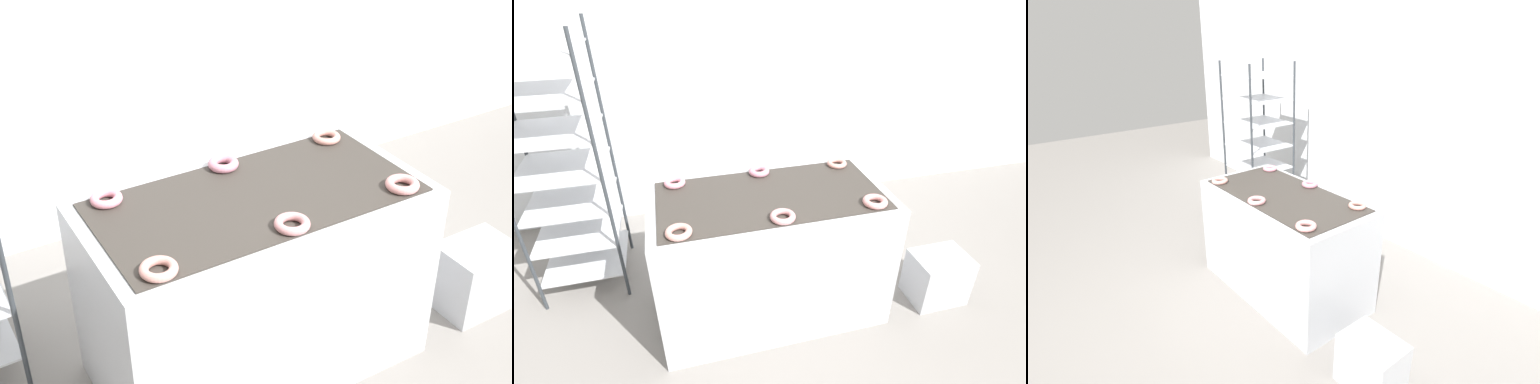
% 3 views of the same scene
% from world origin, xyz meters
% --- Properties ---
extents(ground_plane, '(14.00, 14.00, 0.00)m').
position_xyz_m(ground_plane, '(0.00, 0.00, 0.00)').
color(ground_plane, gray).
extents(wall_back, '(8.00, 0.05, 2.80)m').
position_xyz_m(wall_back, '(0.00, 2.12, 1.40)').
color(wall_back, silver).
rests_on(wall_back, ground_plane).
extents(fryer_machine, '(1.48, 0.76, 0.92)m').
position_xyz_m(fryer_machine, '(0.00, 0.63, 0.46)').
color(fryer_machine, '#B7BABF').
rests_on(fryer_machine, ground_plane).
extents(baking_rack_cart, '(0.59, 0.60, 1.87)m').
position_xyz_m(baking_rack_cart, '(-1.28, 1.28, 0.95)').
color(baking_rack_cart, '#33383D').
rests_on(baking_rack_cart, ground_plane).
extents(glaze_bin, '(0.38, 0.29, 0.37)m').
position_xyz_m(glaze_bin, '(1.19, 0.40, 0.19)').
color(glaze_bin, '#B7BABF').
rests_on(glaze_bin, ground_plane).
extents(donut_near_left, '(0.14, 0.14, 0.04)m').
position_xyz_m(donut_near_left, '(-0.57, 0.36, 0.94)').
color(donut_near_left, tan).
rests_on(donut_near_left, fryer_machine).
extents(donut_near_center, '(0.14, 0.14, 0.04)m').
position_xyz_m(donut_near_center, '(0.00, 0.36, 0.94)').
color(donut_near_center, '#D08B8C').
rests_on(donut_near_center, fryer_machine).
extents(donut_near_right, '(0.15, 0.15, 0.04)m').
position_xyz_m(donut_near_right, '(0.57, 0.37, 0.94)').
color(donut_near_right, pink).
rests_on(donut_near_right, fryer_machine).
extents(donut_far_left, '(0.13, 0.13, 0.04)m').
position_xyz_m(donut_far_left, '(-0.56, 0.90, 0.94)').
color(donut_far_left, pink).
rests_on(donut_far_left, fryer_machine).
extents(donut_far_center, '(0.14, 0.14, 0.04)m').
position_xyz_m(donut_far_center, '(-0.00, 0.92, 0.94)').
color(donut_far_center, pink).
rests_on(donut_far_center, fryer_machine).
extents(donut_far_right, '(0.13, 0.13, 0.03)m').
position_xyz_m(donut_far_right, '(0.55, 0.90, 0.94)').
color(donut_far_right, '#DC968A').
rests_on(donut_far_right, fryer_machine).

